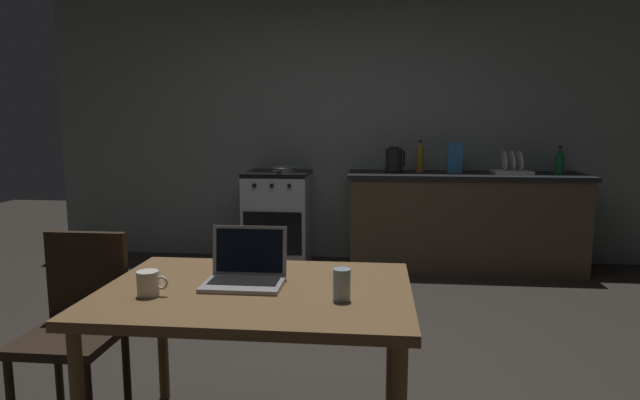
{
  "coord_description": "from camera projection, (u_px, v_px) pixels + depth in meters",
  "views": [
    {
      "loc": [
        0.37,
        -2.87,
        1.38
      ],
      "look_at": [
        -0.0,
        0.76,
        0.85
      ],
      "focal_mm": 30.27,
      "sensor_mm": 36.0,
      "label": 1
    }
  ],
  "objects": [
    {
      "name": "cereal_box",
      "position": [
        455.0,
        158.0,
        4.99
      ],
      "size": [
        0.13,
        0.05,
        0.28
      ],
      "color": "#3372B2",
      "rests_on": "kitchen_counter"
    },
    {
      "name": "dish_rack",
      "position": [
        512.0,
        169.0,
        4.93
      ],
      "size": [
        0.34,
        0.26,
        0.21
      ],
      "color": "silver",
      "rests_on": "kitchen_counter"
    },
    {
      "name": "ground_plane",
      "position": [
        307.0,
        366.0,
        3.06
      ],
      "size": [
        12.0,
        12.0,
        0.0
      ],
      "primitive_type": "plane",
      "color": "#2D2823"
    },
    {
      "name": "kitchen_counter",
      "position": [
        464.0,
        221.0,
        5.04
      ],
      "size": [
        2.16,
        0.64,
        0.9
      ],
      "color": "#4C3D2D",
      "rests_on": "ground_plane"
    },
    {
      "name": "back_wall",
      "position": [
        369.0,
        123.0,
        5.35
      ],
      "size": [
        6.4,
        0.1,
        2.72
      ],
      "primitive_type": "cube",
      "color": "gray",
      "rests_on": "ground_plane"
    },
    {
      "name": "bottle_b",
      "position": [
        420.0,
        157.0,
        5.08
      ],
      "size": [
        0.07,
        0.07,
        0.3
      ],
      "color": "#8C601E",
      "rests_on": "kitchen_counter"
    },
    {
      "name": "stove_oven",
      "position": [
        278.0,
        218.0,
        5.22
      ],
      "size": [
        0.6,
        0.62,
        0.9
      ],
      "color": "#B7BABF",
      "rests_on": "ground_plane"
    },
    {
      "name": "laptop",
      "position": [
        245.0,
        273.0,
        2.23
      ],
      "size": [
        0.32,
        0.25,
        0.23
      ],
      "rotation": [
        0.0,
        0.0,
        -0.14
      ],
      "color": "#99999E",
      "rests_on": "dining_table"
    },
    {
      "name": "chair",
      "position": [
        78.0,
        318.0,
        2.42
      ],
      "size": [
        0.4,
        0.4,
        0.88
      ],
      "rotation": [
        0.0,
        0.0,
        -0.05
      ],
      "color": "#2D2116",
      "rests_on": "ground_plane"
    },
    {
      "name": "electric_kettle",
      "position": [
        394.0,
        160.0,
        5.03
      ],
      "size": [
        0.18,
        0.16,
        0.24
      ],
      "color": "black",
      "rests_on": "kitchen_counter"
    },
    {
      "name": "bottle",
      "position": [
        560.0,
        161.0,
        4.83
      ],
      "size": [
        0.08,
        0.08,
        0.26
      ],
      "color": "#19592D",
      "rests_on": "kitchen_counter"
    },
    {
      "name": "coffee_mug",
      "position": [
        149.0,
        283.0,
        2.07
      ],
      "size": [
        0.12,
        0.08,
        0.1
      ],
      "color": "silver",
      "rests_on": "dining_table"
    },
    {
      "name": "drinking_glass",
      "position": [
        342.0,
        285.0,
        2.02
      ],
      "size": [
        0.07,
        0.07,
        0.12
      ],
      "color": "#99B7C6",
      "rests_on": "dining_table"
    },
    {
      "name": "frying_pan",
      "position": [
        283.0,
        169.0,
        5.12
      ],
      "size": [
        0.24,
        0.41,
        0.05
      ],
      "color": "gray",
      "rests_on": "stove_oven"
    },
    {
      "name": "dining_table",
      "position": [
        257.0,
        304.0,
        2.19
      ],
      "size": [
        1.25,
        0.88,
        0.71
      ],
      "color": "brown",
      "rests_on": "ground_plane"
    }
  ]
}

